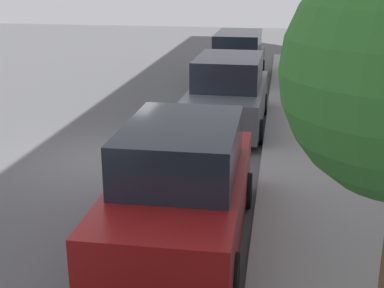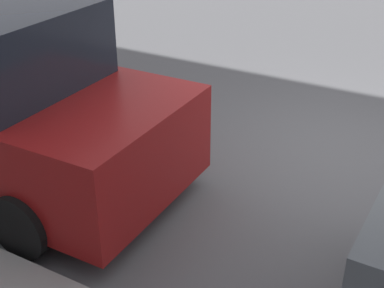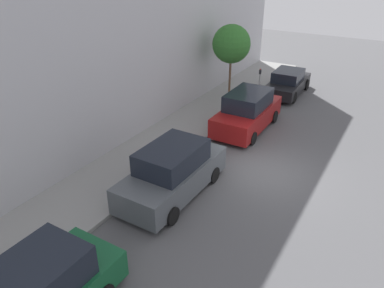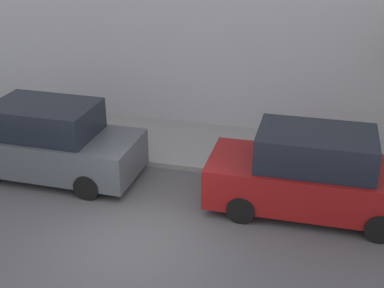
% 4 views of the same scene
% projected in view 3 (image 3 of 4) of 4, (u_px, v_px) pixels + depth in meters
% --- Properties ---
extents(ground_plane, '(60.00, 60.00, 0.00)m').
position_uv_depth(ground_plane, '(265.00, 172.00, 15.48)').
color(ground_plane, '#515154').
extents(sidewalk, '(3.06, 32.00, 0.15)m').
position_uv_depth(sidewalk, '(165.00, 142.00, 17.72)').
color(sidewalk, gray).
rests_on(sidewalk, ground_plane).
extents(parked_sedan_nearest, '(1.92, 4.55, 1.54)m').
position_uv_depth(parked_sedan_nearest, '(288.00, 83.00, 23.59)').
color(parked_sedan_nearest, black).
rests_on(parked_sedan_nearest, ground_plane).
extents(parked_suv_second, '(2.08, 4.82, 1.98)m').
position_uv_depth(parked_suv_second, '(247.00, 112.00, 18.81)').
color(parked_suv_second, maroon).
rests_on(parked_suv_second, ground_plane).
extents(parked_suv_third, '(2.08, 4.83, 1.98)m').
position_uv_depth(parked_suv_third, '(173.00, 172.00, 13.69)').
color(parked_suv_third, '#4C5156').
rests_on(parked_suv_third, ground_plane).
extents(parking_meter_near, '(0.11, 0.15, 1.36)m').
position_uv_depth(parking_meter_near, '(260.00, 77.00, 23.83)').
color(parking_meter_near, '#ADADB2').
rests_on(parking_meter_near, sidewalk).
extents(street_tree, '(2.18, 2.18, 4.37)m').
position_uv_depth(street_tree, '(231.00, 44.00, 21.23)').
color(street_tree, brown).
rests_on(street_tree, sidewalk).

